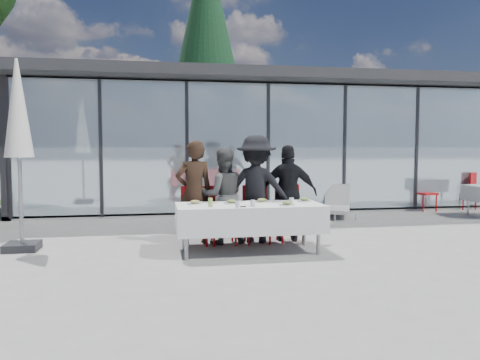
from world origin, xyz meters
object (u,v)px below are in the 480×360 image
Objects in this scene: diner_d at (289,193)px; plate_b at (232,202)px; diner_chair_d at (289,210)px; spare_chair_a at (424,190)px; lounger at (337,205)px; folded_eyeglasses at (241,207)px; conifer_tree at (207,44)px; dining_table at (250,218)px; diner_chair_c at (256,211)px; plate_c at (262,201)px; diner_c at (256,189)px; diner_a at (194,193)px; juice_bottle at (210,202)px; market_umbrella at (18,122)px; diner_chair_a at (194,212)px; plate_extra at (287,204)px; spare_chair_b at (469,189)px; diner_b at (223,196)px; diner_chair_b at (223,212)px; plate_a at (195,203)px; plate_d at (305,200)px.

diner_d is 6.84× the size of plate_b.
spare_chair_a is (4.52, 3.18, 0.00)m from diner_chair_d.
plate_b is 4.58m from lounger.
lounger is at bearing 51.62° from folded_eyeglasses.
conifer_tree is (0.96, 12.81, 5.21)m from plate_b.
diner_chair_c is (0.27, 0.75, -0.00)m from dining_table.
plate_c is at bearing -137.65° from diner_chair_d.
plate_c is at bearing 12.19° from plate_b.
diner_c is 13.10× the size of folded_eyeglasses.
conifer_tree is at bearing -108.60° from diner_a.
folded_eyeglasses is at bearing -14.83° from juice_bottle.
market_umbrella is at bearing -179.88° from diner_chair_d.
diner_c is at bearing 168.42° from diner_a.
folded_eyeglasses is at bearing -93.85° from conifer_tree.
diner_chair_d is 1.00× the size of spare_chair_a.
spare_chair_a is at bearing 34.31° from plate_b.
diner_chair_a is 3.99× the size of plate_extra.
diner_c is at bearing 70.65° from dining_table.
diner_chair_d is at bearing 168.23° from diner_a.
spare_chair_b is at bearing -0.01° from spare_chair_a.
plate_c is 13.73m from conifer_tree.
folded_eyeglasses is at bearing -119.93° from dining_table.
juice_bottle is at bearing 67.07° from diner_c.
diner_b is 11.56× the size of folded_eyeglasses.
plate_b is at bearing 40.52° from juice_bottle.
lounger is at bearing -113.51° from diner_c.
diner_a is 1.79× the size of diner_chair_a.
diner_chair_b is 1.00× the size of diner_chair_c.
diner_d is at bearing 0.52° from diner_chair_c.
diner_chair_a is 1.00× the size of spare_chair_a.
plate_a is 13.88m from conifer_tree.
plate_d is at bearing -1.01° from plate_c.
diner_chair_c is (-0.00, -0.01, -0.38)m from diner_c.
diner_d reaches higher than plate_b.
diner_c is (0.27, 0.75, 0.38)m from dining_table.
diner_b is 6.62× the size of plate_d.
plate_b is at bearing 70.97° from diner_c.
diner_c is 0.58m from diner_d.
plate_d is at bearing 114.10° from diner_d.
market_umbrella is at bearing -160.23° from spare_chair_a.
lounger is at bearing 40.88° from diner_chair_b.
plate_d is 1.75× the size of folded_eyeglasses.
spare_chair_b is (6.85, 4.27, -0.22)m from folded_eyeglasses.
spare_chair_b is (7.29, 4.15, -0.28)m from juice_bottle.
spare_chair_a is 11.48m from conifer_tree.
plate_d is (1.21, 0.10, 0.00)m from plate_b.
conifer_tree is (-5.96, 8.97, 5.45)m from spare_chair_b.
diner_a is (-0.80, 0.75, 0.34)m from dining_table.
conifer_tree is at bearing 82.98° from diner_chair_a.
diner_c is 1.06m from plate_extra.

